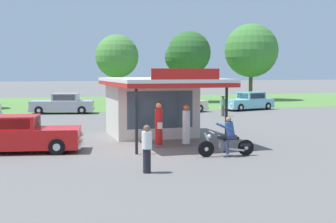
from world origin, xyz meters
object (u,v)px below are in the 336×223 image
(motorcycle_with_rider, at_px, (227,140))
(bystander_leaning_by_kiosk, at_px, (223,105))
(gas_pump_nearside, at_px, (159,127))
(featured_classic_sedan, at_px, (15,136))
(bystander_strolling_foreground, at_px, (147,148))
(parked_car_back_row_centre, at_px, (248,102))
(parked_car_back_row_far_right, at_px, (176,104))
(gas_pump_offside, at_px, (186,127))
(parked_car_back_row_centre_right, at_px, (63,104))

(motorcycle_with_rider, xyz_separation_m, bystander_leaning_by_kiosk, (6.44, 14.83, 0.16))
(gas_pump_nearside, relative_size, bystander_leaning_by_kiosk, 1.28)
(featured_classic_sedan, xyz_separation_m, bystander_strolling_foreground, (4.29, -5.31, 0.14))
(parked_car_back_row_centre, bearing_deg, parked_car_back_row_far_right, -175.80)
(gas_pump_nearside, relative_size, bystander_strolling_foreground, 1.23)
(motorcycle_with_rider, bearing_deg, parked_car_back_row_far_right, 77.89)
(motorcycle_with_rider, relative_size, parked_car_back_row_centre, 0.44)
(gas_pump_offside, height_order, featured_classic_sedan, gas_pump_offside)
(motorcycle_with_rider, relative_size, bystander_strolling_foreground, 1.43)
(parked_car_back_row_centre_right, bearing_deg, motorcycle_with_rider, -76.42)
(bystander_leaning_by_kiosk, bearing_deg, motorcycle_with_rider, -113.47)
(parked_car_back_row_centre_right, height_order, parked_car_back_row_far_right, parked_car_back_row_centre_right)
(gas_pump_offside, distance_m, parked_car_back_row_far_right, 16.75)
(gas_pump_nearside, height_order, parked_car_back_row_centre_right, gas_pump_nearside)
(gas_pump_offside, relative_size, parked_car_back_row_centre_right, 0.35)
(gas_pump_nearside, bearing_deg, parked_car_back_row_centre, 52.02)
(gas_pump_nearside, bearing_deg, gas_pump_offside, -0.00)
(gas_pump_offside, height_order, parked_car_back_row_centre_right, gas_pump_offside)
(parked_car_back_row_centre_right, distance_m, bystander_strolling_foreground, 22.59)
(gas_pump_offside, relative_size, bystander_leaning_by_kiosk, 1.22)
(motorcycle_with_rider, relative_size, bystander_leaning_by_kiosk, 1.49)
(motorcycle_with_rider, height_order, bystander_leaning_by_kiosk, motorcycle_with_rider)
(bystander_leaning_by_kiosk, bearing_deg, gas_pump_offside, -120.87)
(gas_pump_offside, bearing_deg, bystander_leaning_by_kiosk, 59.13)
(gas_pump_nearside, xyz_separation_m, featured_classic_sedan, (-6.05, 0.52, -0.20))
(motorcycle_with_rider, bearing_deg, parked_car_back_row_centre, 60.65)
(gas_pump_nearside, distance_m, parked_car_back_row_centre_right, 18.02)
(gas_pump_nearside, xyz_separation_m, bystander_leaning_by_kiosk, (8.44, 11.95, -0.09))
(gas_pump_nearside, relative_size, motorcycle_with_rider, 0.86)
(parked_car_back_row_centre, bearing_deg, gas_pump_nearside, -127.98)
(featured_classic_sedan, distance_m, parked_car_back_row_centre, 24.85)
(featured_classic_sedan, bearing_deg, gas_pump_nearside, -4.96)
(featured_classic_sedan, relative_size, bystander_leaning_by_kiosk, 3.68)
(gas_pump_offside, distance_m, parked_car_back_row_centre, 20.25)
(parked_car_back_row_centre, relative_size, bystander_leaning_by_kiosk, 3.40)
(parked_car_back_row_centre, height_order, bystander_leaning_by_kiosk, parked_car_back_row_centre)
(gas_pump_nearside, bearing_deg, parked_car_back_row_centre_right, 99.56)
(motorcycle_with_rider, height_order, parked_car_back_row_centre, motorcycle_with_rider)
(gas_pump_offside, bearing_deg, parked_car_back_row_centre, 54.90)
(gas_pump_offside, distance_m, motorcycle_with_rider, 2.97)
(bystander_strolling_foreground, bearing_deg, gas_pump_offside, 57.43)
(parked_car_back_row_centre_right, distance_m, bystander_leaning_by_kiosk, 12.83)
(parked_car_back_row_far_right, bearing_deg, bystander_leaning_by_kiosk, -60.00)
(parked_car_back_row_far_right, distance_m, bystander_leaning_by_kiosk, 4.75)
(parked_car_back_row_centre_right, height_order, bystander_leaning_by_kiosk, parked_car_back_row_centre_right)
(gas_pump_nearside, height_order, motorcycle_with_rider, gas_pump_nearside)
(parked_car_back_row_far_right, bearing_deg, motorcycle_with_rider, -102.11)
(gas_pump_nearside, xyz_separation_m, motorcycle_with_rider, (2.00, -2.88, -0.25))
(featured_classic_sedan, distance_m, bystander_leaning_by_kiosk, 18.45)
(motorcycle_with_rider, bearing_deg, bystander_leaning_by_kiosk, 66.53)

